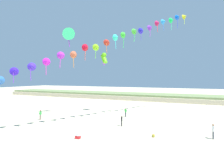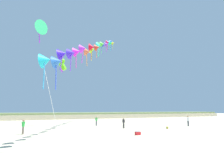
{
  "view_description": "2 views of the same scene",
  "coord_description": "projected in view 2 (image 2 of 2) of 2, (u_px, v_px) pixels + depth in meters",
  "views": [
    {
      "loc": [
        11.25,
        -16.81,
        6.98
      ],
      "look_at": [
        -1.63,
        10.81,
        6.76
      ],
      "focal_mm": 32.0,
      "sensor_mm": 36.0,
      "label": 1
    },
    {
      "loc": [
        -14.03,
        -17.18,
        2.79
      ],
      "look_at": [
        -0.37,
        12.1,
        7.73
      ],
      "focal_mm": 32.0,
      "sensor_mm": 36.0,
      "label": 2
    }
  ],
  "objects": [
    {
      "name": "person_far_left",
      "position": [
        96.0,
        120.0,
        34.85
      ],
      "size": [
        0.56,
        0.22,
        1.6
      ],
      "color": "#474C56",
      "rests_on": "ground"
    },
    {
      "name": "person_mid_center",
      "position": [
        23.0,
        126.0,
        22.55
      ],
      "size": [
        0.45,
        0.48,
        1.65
      ],
      "color": "#726656",
      "rests_on": "ground"
    },
    {
      "name": "kite_banner_string",
      "position": [
        97.0,
        46.0,
        33.34
      ],
      "size": [
        21.08,
        31.75,
        20.6
      ],
      "color": "#1DC6DB"
    },
    {
      "name": "beach_cooler",
      "position": [
        138.0,
        133.0,
        21.98
      ],
      "size": [
        0.58,
        0.41,
        0.46
      ],
      "color": "red",
      "rests_on": "ground"
    },
    {
      "name": "dune_ridge",
      "position": [
        67.0,
        116.0,
        61.92
      ],
      "size": [
        120.0,
        11.93,
        1.8
      ],
      "color": "beige",
      "rests_on": "ground"
    },
    {
      "name": "large_kite_mid_trail",
      "position": [
        62.0,
        65.0,
        36.48
      ],
      "size": [
        1.9,
        1.53,
        2.65
      ],
      "color": "#60CE17"
    },
    {
      "name": "person_near_left",
      "position": [
        188.0,
        120.0,
        33.65
      ],
      "size": [
        0.24,
        0.61,
        1.73
      ],
      "color": "#474C56",
      "rests_on": "ground"
    },
    {
      "name": "beach_ball",
      "position": [
        167.0,
        128.0,
        28.97
      ],
      "size": [
        0.36,
        0.36,
        0.36
      ],
      "color": "orange",
      "rests_on": "ground"
    },
    {
      "name": "large_kite_low_lead",
      "position": [
        40.0,
        28.0,
        30.35
      ],
      "size": [
        2.35,
        1.84,
        3.53
      ],
      "color": "#39E981"
    },
    {
      "name": "person_near_right",
      "position": [
        124.0,
        122.0,
        29.83
      ],
      "size": [
        0.41,
        0.47,
        1.56
      ],
      "color": "black",
      "rests_on": "ground"
    },
    {
      "name": "ground_plane",
      "position": [
        164.0,
        136.0,
        20.84
      ],
      "size": [
        240.0,
        240.0,
        0.0
      ],
      "primitive_type": "plane",
      "color": "beige"
    }
  ]
}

